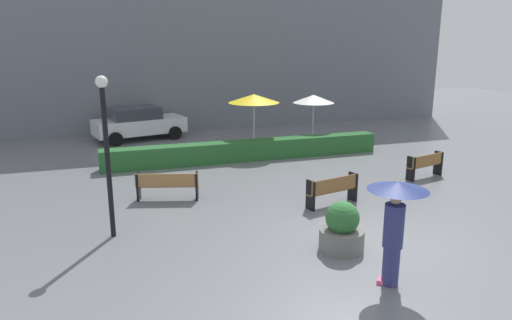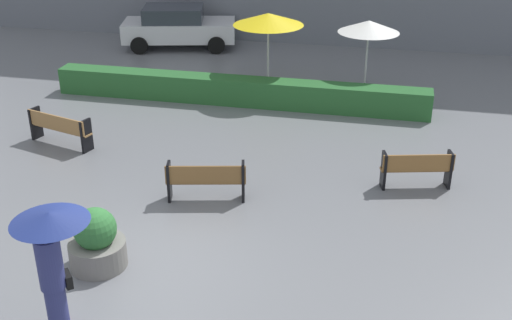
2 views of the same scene
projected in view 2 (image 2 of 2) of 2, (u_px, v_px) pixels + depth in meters
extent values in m
plane|color=slate|center=(147.00, 264.00, 11.45)|extent=(60.00, 60.00, 0.00)
cube|color=brown|center=(206.00, 181.00, 13.47)|extent=(1.70, 0.63, 0.04)
cube|color=brown|center=(205.00, 175.00, 13.24)|extent=(1.65, 0.41, 0.40)
cube|color=black|center=(169.00, 182.00, 13.44)|extent=(0.14, 0.36, 0.85)
cube|color=black|center=(243.00, 181.00, 13.45)|extent=(0.14, 0.36, 0.85)
cube|color=#9E7242|center=(61.00, 129.00, 16.06)|extent=(1.85, 0.77, 0.04)
cube|color=#9E7242|center=(56.00, 123.00, 15.84)|extent=(1.78, 0.56, 0.39)
cube|color=black|center=(36.00, 123.00, 16.42)|extent=(0.16, 0.37, 0.84)
cube|color=black|center=(87.00, 136.00, 15.67)|extent=(0.16, 0.37, 0.84)
cube|color=olive|center=(416.00, 169.00, 13.97)|extent=(1.58, 0.61, 0.04)
cube|color=olive|center=(419.00, 163.00, 13.76)|extent=(1.53, 0.42, 0.39)
cube|color=black|center=(384.00, 170.00, 13.94)|extent=(0.14, 0.34, 0.84)
cube|color=black|center=(449.00, 169.00, 13.98)|extent=(0.14, 0.34, 0.84)
cylinder|color=navy|center=(57.00, 308.00, 9.73)|extent=(0.32, 0.32, 0.79)
cylinder|color=navy|center=(50.00, 263.00, 9.37)|extent=(0.38, 0.38, 0.85)
sphere|color=tan|center=(45.00, 232.00, 9.15)|extent=(0.21, 0.21, 0.21)
cube|color=black|center=(68.00, 279.00, 9.65)|extent=(0.26, 0.28, 0.22)
cylinder|color=black|center=(54.00, 244.00, 9.29)|extent=(0.02, 0.02, 0.90)
cone|color=navy|center=(49.00, 217.00, 9.09)|extent=(1.15, 1.15, 0.16)
cylinder|color=slate|center=(98.00, 254.00, 11.32)|extent=(1.01, 1.01, 0.48)
sphere|color=#2D6B33|center=(95.00, 229.00, 11.09)|extent=(0.76, 0.76, 0.76)
cylinder|color=silver|center=(268.00, 57.00, 19.29)|extent=(0.06, 0.06, 2.30)
cone|color=yellow|center=(268.00, 19.00, 18.79)|extent=(2.11, 2.11, 0.35)
cylinder|color=silver|center=(366.00, 61.00, 19.16)|extent=(0.06, 0.06, 2.12)
cone|color=white|center=(369.00, 26.00, 18.71)|extent=(1.82, 1.82, 0.35)
cube|color=#28602D|center=(238.00, 91.00, 18.76)|extent=(11.15, 0.70, 0.78)
cube|color=silver|center=(180.00, 30.00, 24.19)|extent=(4.49, 2.68, 0.70)
cube|color=#333842|center=(173.00, 14.00, 23.92)|extent=(2.52, 2.08, 0.55)
cylinder|color=black|center=(218.00, 33.00, 25.16)|extent=(0.67, 0.36, 0.64)
cylinder|color=black|center=(216.00, 45.00, 23.58)|extent=(0.67, 0.36, 0.64)
cylinder|color=black|center=(146.00, 34.00, 25.11)|extent=(0.67, 0.36, 0.64)
cylinder|color=black|center=(139.00, 46.00, 23.53)|extent=(0.67, 0.36, 0.64)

